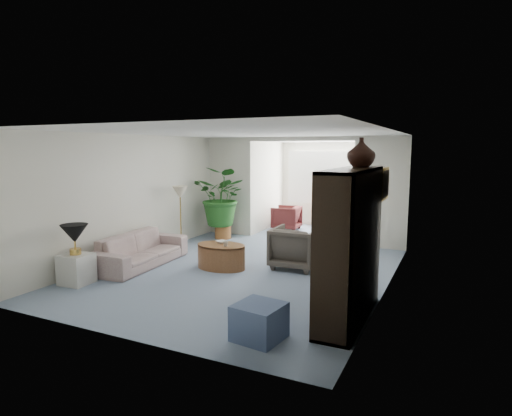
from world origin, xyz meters
The scene contains 26 objects.
floor centered at (0.00, 0.00, 0.00)m, with size 6.00×6.00×0.00m, color #879EB3.
sunroom_floor centered at (0.00, 4.10, 0.00)m, with size 2.60×2.60×0.00m, color #879EB3.
back_pier_left centered at (-1.90, 3.00, 1.25)m, with size 1.20×0.12×2.50m, color silver.
back_pier_right centered at (1.90, 3.00, 1.25)m, with size 1.20×0.12×2.50m, color silver.
back_header centered at (0.00, 3.00, 2.45)m, with size 2.60×0.12×0.10m, color silver.
window_pane centered at (0.00, 5.18, 1.40)m, with size 2.20×0.02×1.50m, color white.
window_blinds centered at (0.00, 5.15, 1.40)m, with size 2.20×0.02×1.50m, color white.
framed_picture centered at (2.46, -0.10, 1.70)m, with size 0.04×0.50×0.40m, color beige.
sofa centered at (-1.96, -0.40, 0.30)m, with size 2.08×0.81×0.61m, color #C0B4A3.
end_table centered at (-2.16, -1.75, 0.25)m, with size 0.45×0.45×0.50m, color beige.
table_lamp centered at (-2.16, -1.75, 0.85)m, with size 0.44×0.44×0.30m, color black.
floor_lamp centered at (-2.19, 1.23, 1.25)m, with size 0.36×0.36×0.28m, color #F2E7C1.
coffee_table centered at (-0.48, 0.09, 0.23)m, with size 0.95×0.95×0.45m, color brown.
coffee_bowl centered at (-0.53, 0.19, 0.47)m, with size 0.20×0.20×0.05m, color silver.
coffee_cup centered at (-0.33, -0.01, 0.50)m, with size 0.10×0.10×0.09m, color beige.
wingback_chair centered at (0.76, 0.72, 0.39)m, with size 0.82×0.85×0.77m, color #574F44.
side_table_dark centered at (1.46, 1.02, 0.33)m, with size 0.54×0.44×0.65m, color black.
entertainment_cabinet centered at (2.23, -1.27, 0.98)m, with size 0.47×1.77×1.97m, color black.
cabinet_urn centered at (2.23, -0.77, 2.17)m, with size 0.38×0.38×0.40m, color black.
ottoman centered at (1.43, -2.32, 0.21)m, with size 0.53×0.53×0.42m, color slate.
plant_pot centered at (-1.78, 2.43, 0.16)m, with size 0.40×0.40×0.32m, color #9C5C2D.
house_plant centered at (-1.78, 2.43, 1.05)m, with size 1.31×1.14×1.46m, color #235E20.
sunroom_chair_blue centered at (0.72, 4.19, 0.33)m, with size 0.71×0.73×0.66m, color slate.
sunroom_chair_maroon centered at (-0.78, 4.19, 0.33)m, with size 0.70×0.72×0.66m, color #5A221F.
sunroom_table centered at (-0.03, 4.94, 0.28)m, with size 0.45×0.35×0.55m, color brown.
shelf_clutter centered at (2.18, -1.46, 0.98)m, with size 0.30×0.93×1.06m.
Camera 1 is at (3.44, -6.62, 2.22)m, focal length 29.89 mm.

